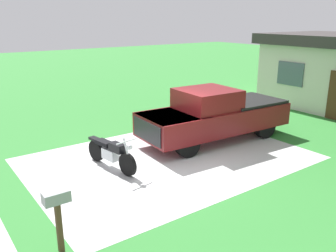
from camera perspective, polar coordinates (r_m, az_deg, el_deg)
ground_plane at (r=11.32m, az=0.18°, el=-5.21°), size 80.00×80.00×0.00m
driveway_pad at (r=11.32m, az=0.18°, el=-5.19°), size 5.92×8.45×0.01m
motorcycle at (r=10.61m, az=-9.05°, el=-4.25°), size 2.20×0.72×1.09m
pickup_truck at (r=12.89m, az=7.72°, el=1.90°), size 2.30×5.72×1.90m
mailbox at (r=6.99m, az=-17.28°, el=-12.00°), size 0.26×0.48×1.26m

